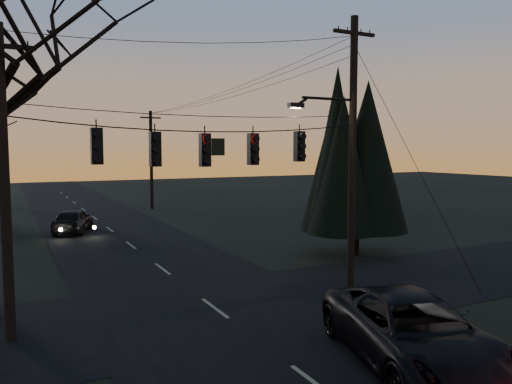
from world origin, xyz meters
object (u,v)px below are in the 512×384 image
utility_pole_left (11,340)px  evergreen_right (357,160)px  utility_pole_right (350,288)px  sedan_oncoming_a (73,221)px  utility_pole_far_r (152,209)px  suv_near (413,332)px  utility_pole_far_l (5,206)px

utility_pole_left → evergreen_right: bearing=16.6°
utility_pole_right → utility_pole_left: size_ratio=1.18×
sedan_oncoming_a → utility_pole_left: bearing=98.0°
utility_pole_far_r → evergreen_right: bearing=-80.7°
suv_near → sedan_oncoming_a: 24.39m
utility_pole_left → utility_pole_far_r: 30.27m
evergreen_right → sedan_oncoming_a: evergreen_right is taller
suv_near → evergreen_right: bearing=73.3°
evergreen_right → suv_near: evergreen_right is taller
utility_pole_right → utility_pole_far_r: 28.00m
utility_pole_right → utility_pole_left: utility_pole_right is taller
suv_near → utility_pole_far_l: bearing=116.9°
evergreen_right → sedan_oncoming_a: bearing=131.4°
evergreen_right → utility_pole_far_r: bearing=99.3°
utility_pole_left → utility_pole_right: bearing=0.0°
utility_pole_far_r → evergreen_right: 24.20m
utility_pole_right → suv_near: (-2.88, -6.16, 0.84)m
utility_pole_right → utility_pole_far_l: size_ratio=1.25×
evergreen_right → utility_pole_right: bearing=-130.0°
sedan_oncoming_a → utility_pole_far_l: bearing=-58.7°
utility_pole_far_l → suv_near: bearing=-78.4°
utility_pole_left → sedan_oncoming_a: (3.73, 17.74, 0.76)m
utility_pole_right → suv_near: utility_pole_right is taller
utility_pole_right → utility_pole_far_r: utility_pole_right is taller
utility_pole_left → evergreen_right: evergreen_right is taller
utility_pole_right → utility_pole_left: bearing=180.0°
utility_pole_far_r → utility_pole_far_l: size_ratio=1.06×
utility_pole_right → evergreen_right: (3.83, 4.57, 4.67)m
utility_pole_right → evergreen_right: evergreen_right is taller
utility_pole_far_r → evergreen_right: (3.83, -23.43, 4.67)m
utility_pole_far_r → utility_pole_far_l: utility_pole_far_r is taller
utility_pole_right → evergreen_right: 7.57m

